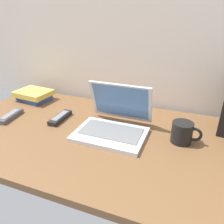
# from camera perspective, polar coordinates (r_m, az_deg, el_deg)

# --- Properties ---
(desk) EXTENTS (1.60, 0.76, 0.03)m
(desk) POSITION_cam_1_polar(r_m,az_deg,el_deg) (0.98, 0.51, -7.27)
(desk) COLOR brown
(desk) RESTS_ON ground
(laptop) EXTENTS (0.31, 0.29, 0.21)m
(laptop) POSITION_cam_1_polar(r_m,az_deg,el_deg) (0.99, 0.47, -2.79)
(laptop) COLOR silver
(laptop) RESTS_ON desk
(coffee_mug) EXTENTS (0.12, 0.09, 0.09)m
(coffee_mug) POSITION_cam_1_polar(r_m,az_deg,el_deg) (0.96, 18.00, -5.06)
(coffee_mug) COLOR black
(coffee_mug) RESTS_ON desk
(remote_control_near) EXTENTS (0.05, 0.16, 0.02)m
(remote_control_near) POSITION_cam_1_polar(r_m,az_deg,el_deg) (1.14, -13.37, -1.42)
(remote_control_near) COLOR black
(remote_control_near) RESTS_ON desk
(remote_control_far) EXTENTS (0.07, 0.16, 0.02)m
(remote_control_far) POSITION_cam_1_polar(r_m,az_deg,el_deg) (1.25, -25.01, -0.94)
(remote_control_far) COLOR #4C4C51
(remote_control_far) RESTS_ON desk
(book_stack) EXTENTS (0.22, 0.18, 0.06)m
(book_stack) POSITION_cam_1_polar(r_m,az_deg,el_deg) (1.44, -19.78, 4.16)
(book_stack) COLOR #334C99
(book_stack) RESTS_ON desk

